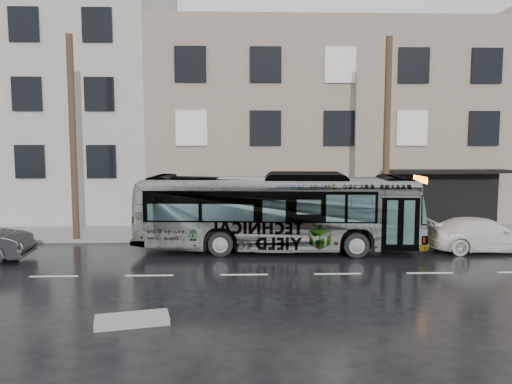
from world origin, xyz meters
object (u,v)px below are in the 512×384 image
at_px(utility_pole_front, 387,139).
at_px(white_sedan, 483,235).
at_px(utility_pole_rear, 73,138).
at_px(bus, 278,212).
at_px(sign_post, 409,211).

xyz_separation_m(utility_pole_front, white_sedan, (3.40, -2.45, -3.96)).
relative_size(utility_pole_front, utility_pole_rear, 1.00).
height_order(bus, white_sedan, bus).
bearing_deg(utility_pole_rear, bus, -12.93).
relative_size(sign_post, white_sedan, 0.50).
relative_size(utility_pole_front, bus, 0.77).
bearing_deg(utility_pole_front, sign_post, 0.00).
bearing_deg(sign_post, bus, -161.64).
height_order(utility_pole_front, white_sedan, utility_pole_front).
distance_m(utility_pole_rear, white_sedan, 18.02).
distance_m(sign_post, white_sedan, 3.43).
distance_m(sign_post, bus, 6.51).
distance_m(utility_pole_rear, bus, 9.65).
bearing_deg(bus, sign_post, -67.47).
bearing_deg(white_sedan, utility_pole_front, 53.84).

